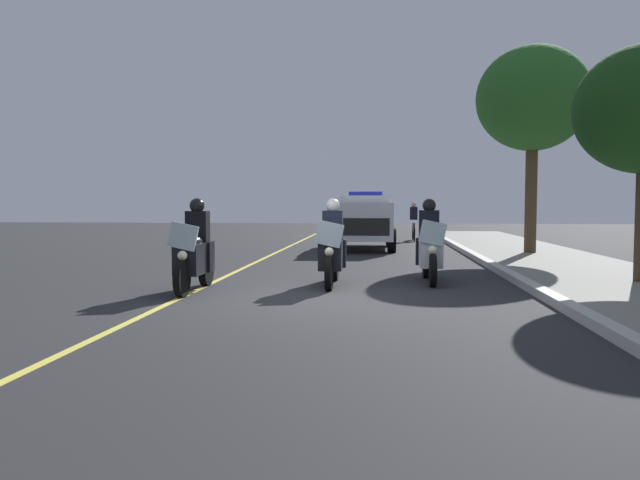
{
  "coord_description": "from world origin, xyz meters",
  "views": [
    {
      "loc": [
        10.36,
        1.16,
        1.61
      ],
      "look_at": [
        -1.57,
        0.0,
        0.9
      ],
      "focal_mm": 34.17,
      "sensor_mm": 36.0,
      "label": 1
    }
  ],
  "objects_px": {
    "cyclist_background": "(414,222)",
    "police_motorcycle_trailing": "(430,248)",
    "police_suv": "(366,219)",
    "police_motorcycle_lead_left": "(195,253)",
    "tree_far_back": "(533,99)",
    "police_motorcycle_lead_right": "(332,250)"
  },
  "relations": [
    {
      "from": "police_motorcycle_trailing",
      "to": "tree_far_back",
      "type": "xyz_separation_m",
      "value": [
        -6.81,
        3.65,
        4.12
      ]
    },
    {
      "from": "police_motorcycle_lead_left",
      "to": "tree_far_back",
      "type": "bearing_deg",
      "value": 136.63
    },
    {
      "from": "police_motorcycle_trailing",
      "to": "police_suv",
      "type": "distance_m",
      "value": 9.32
    },
    {
      "from": "police_motorcycle_lead_left",
      "to": "police_motorcycle_lead_right",
      "type": "distance_m",
      "value": 2.68
    },
    {
      "from": "cyclist_background",
      "to": "police_motorcycle_trailing",
      "type": "bearing_deg",
      "value": -1.86
    },
    {
      "from": "police_motorcycle_lead_right",
      "to": "police_suv",
      "type": "distance_m",
      "value": 9.87
    },
    {
      "from": "police_motorcycle_lead_left",
      "to": "police_suv",
      "type": "bearing_deg",
      "value": 165.15
    },
    {
      "from": "cyclist_background",
      "to": "police_motorcycle_lead_right",
      "type": "bearing_deg",
      "value": -9.31
    },
    {
      "from": "police_motorcycle_lead_left",
      "to": "tree_far_back",
      "type": "relative_size",
      "value": 0.34
    },
    {
      "from": "police_motorcycle_lead_right",
      "to": "cyclist_background",
      "type": "height_order",
      "value": "police_motorcycle_lead_right"
    },
    {
      "from": "police_motorcycle_lead_left",
      "to": "police_suv",
      "type": "distance_m",
      "value": 11.31
    },
    {
      "from": "police_suv",
      "to": "cyclist_background",
      "type": "height_order",
      "value": "police_suv"
    },
    {
      "from": "cyclist_background",
      "to": "police_suv",
      "type": "bearing_deg",
      "value": -21.97
    },
    {
      "from": "police_motorcycle_lead_right",
      "to": "cyclist_background",
      "type": "xyz_separation_m",
      "value": [
        -14.77,
        2.42,
        0.14
      ]
    },
    {
      "from": "police_motorcycle_lead_left",
      "to": "police_motorcycle_lead_right",
      "type": "height_order",
      "value": "same"
    },
    {
      "from": "police_motorcycle_trailing",
      "to": "cyclist_background",
      "type": "bearing_deg",
      "value": 178.14
    },
    {
      "from": "police_motorcycle_lead_right",
      "to": "tree_far_back",
      "type": "xyz_separation_m",
      "value": [
        -7.48,
        5.61,
        4.12
      ]
    },
    {
      "from": "police_suv",
      "to": "police_motorcycle_lead_left",
      "type": "bearing_deg",
      "value": -14.85
    },
    {
      "from": "police_motorcycle_trailing",
      "to": "cyclist_background",
      "type": "distance_m",
      "value": 14.11
    },
    {
      "from": "police_motorcycle_lead_left",
      "to": "cyclist_background",
      "type": "bearing_deg",
      "value": 162.88
    },
    {
      "from": "cyclist_background",
      "to": "tree_far_back",
      "type": "height_order",
      "value": "tree_far_back"
    },
    {
      "from": "tree_far_back",
      "to": "police_motorcycle_trailing",
      "type": "bearing_deg",
      "value": -28.19
    }
  ]
}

